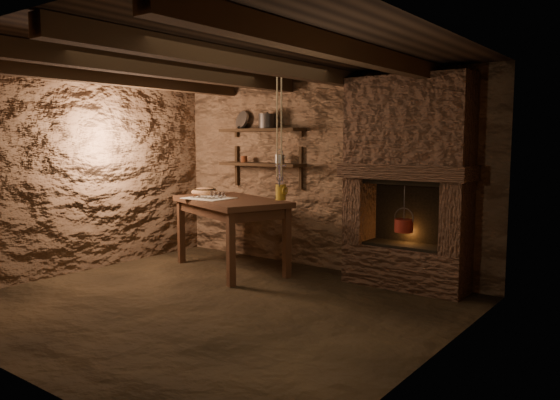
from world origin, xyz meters
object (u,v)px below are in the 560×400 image
Objects in this scene: wooden_bowl at (205,192)px; iron_stockpot at (267,122)px; red_pot at (404,225)px; stoneware_jug at (281,185)px; work_table at (231,232)px.

iron_stockpot is at bearing 37.78° from wooden_bowl.
red_pot reaches higher than wooden_bowl.
red_pot is at bearing -3.44° from iron_stockpot.
wooden_bowl is 0.65× the size of red_pot.
red_pot is (2.65, 0.39, -0.24)m from wooden_bowl.
iron_stockpot is at bearing 176.56° from red_pot.
stoneware_jug is 1.18m from wooden_bowl.
stoneware_jug reaches higher than work_table.
iron_stockpot is (0.66, 0.51, 0.92)m from wooden_bowl.
red_pot is (2.07, 0.52, 0.22)m from work_table.
red_pot is at bearing 34.09° from work_table.
wooden_bowl is 1.24m from iron_stockpot.
red_pot is (1.49, 0.25, -0.38)m from stoneware_jug.
iron_stockpot is (-0.51, 0.37, 0.77)m from stoneware_jug.
stoneware_jug is 1.56m from red_pot.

